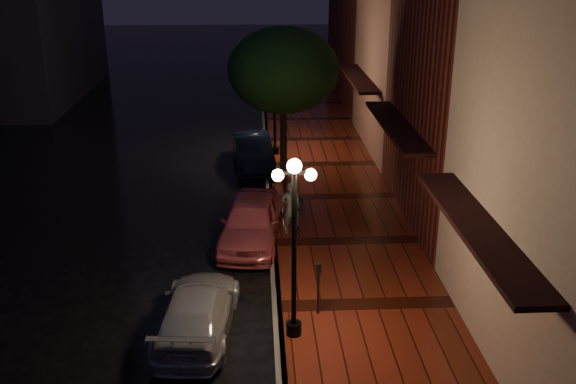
% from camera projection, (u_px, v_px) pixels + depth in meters
% --- Properties ---
extents(ground, '(120.00, 120.00, 0.00)m').
position_uv_depth(ground, '(273.00, 247.00, 19.72)').
color(ground, black).
rests_on(ground, ground).
extents(sidewalk, '(4.50, 60.00, 0.15)m').
position_uv_depth(sidewalk, '(345.00, 243.00, 19.80)').
color(sidewalk, '#49180D').
rests_on(sidewalk, ground).
extents(curb, '(0.25, 60.00, 0.15)m').
position_uv_depth(curb, '(273.00, 244.00, 19.69)').
color(curb, '#595451').
rests_on(curb, ground).
extents(storefront_mid, '(5.00, 8.00, 11.00)m').
position_uv_depth(storefront_mid, '(494.00, 54.00, 19.95)').
color(storefront_mid, '#511914').
rests_on(storefront_mid, ground).
extents(storefront_far, '(5.00, 8.00, 9.00)m').
position_uv_depth(storefront_far, '(427.00, 49.00, 27.76)').
color(storefront_far, '#8C5951').
rests_on(storefront_far, ground).
extents(storefront_extra, '(5.00, 12.00, 10.00)m').
position_uv_depth(storefront_extra, '(384.00, 14.00, 36.91)').
color(storefront_extra, '#511914').
rests_on(storefront_extra, ground).
extents(streetlamp_near, '(0.96, 0.36, 4.31)m').
position_uv_depth(streetlamp_near, '(294.00, 239.00, 14.14)').
color(streetlamp_near, black).
rests_on(streetlamp_near, sidewalk).
extents(streetlamp_far, '(0.96, 0.36, 4.31)m').
position_uv_depth(streetlamp_far, '(274.00, 99.00, 27.20)').
color(streetlamp_far, black).
rests_on(streetlamp_far, sidewalk).
extents(street_tree, '(4.16, 4.16, 5.80)m').
position_uv_depth(street_tree, '(284.00, 73.00, 23.82)').
color(street_tree, black).
rests_on(street_tree, sidewalk).
extents(pink_car, '(2.25, 4.49, 1.47)m').
position_uv_depth(pink_car, '(251.00, 221.00, 19.72)').
color(pink_car, '#CE5560').
rests_on(pink_car, ground).
extents(navy_car, '(1.87, 4.28, 1.37)m').
position_uv_depth(navy_car, '(253.00, 151.00, 26.61)').
color(navy_car, black).
rests_on(navy_car, ground).
extents(silver_car, '(2.03, 4.29, 1.21)m').
position_uv_depth(silver_car, '(197.00, 311.00, 15.10)').
color(silver_car, '#A3A2A9').
rests_on(silver_car, ground).
extents(woman_with_umbrella, '(1.02, 1.04, 2.45)m').
position_uv_depth(woman_with_umbrella, '(291.00, 186.00, 19.64)').
color(woman_with_umbrella, beige).
rests_on(woman_with_umbrella, sidewalk).
extents(parking_meter, '(0.14, 0.12, 1.37)m').
position_uv_depth(parking_meter, '(318.00, 283.00, 15.58)').
color(parking_meter, black).
rests_on(parking_meter, sidewalk).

